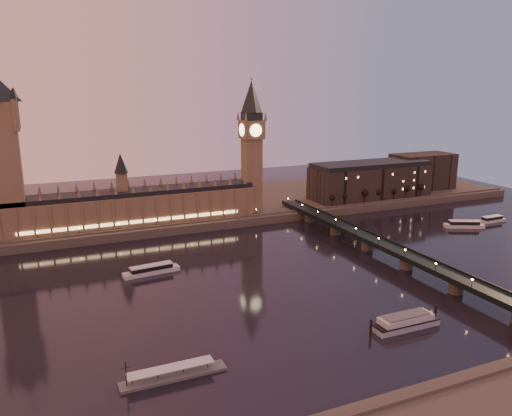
{
  "coord_description": "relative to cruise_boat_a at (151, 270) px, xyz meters",
  "views": [
    {
      "loc": [
        -97.87,
        -234.71,
        103.58
      ],
      "look_at": [
        20.07,
        35.0,
        31.37
      ],
      "focal_mm": 35.0,
      "sensor_mm": 36.0,
      "label": 1
    }
  ],
  "objects": [
    {
      "name": "pontoon_pier",
      "position": [
        -15.06,
        -106.98,
        -1.13
      ],
      "size": [
        39.19,
        6.53,
        10.45
      ],
      "color": "#595B5E",
      "rests_on": "ground"
    },
    {
      "name": "westminster_bridge",
      "position": [
        137.26,
        -32.74,
        3.27
      ],
      "size": [
        13.2,
        260.0,
        15.3
      ],
      "color": "black",
      "rests_on": "ground"
    },
    {
      "name": "bare_tree_6",
      "position": [
        261.48,
        76.26,
        11.52
      ],
      "size": [
        5.14,
        5.14,
        10.45
      ],
      "color": "black",
      "rests_on": "ground"
    },
    {
      "name": "victoria_tower",
      "position": [
        -74.35,
        88.26,
        63.54
      ],
      "size": [
        31.68,
        31.68,
        118.0
      ],
      "color": "brown",
      "rests_on": "ground"
    },
    {
      "name": "bare_tree_5",
      "position": [
        245.42,
        76.26,
        11.52
      ],
      "size": [
        5.14,
        5.14,
        10.45
      ],
      "color": "black",
      "rests_on": "ground"
    },
    {
      "name": "bare_tree_1",
      "position": [
        181.16,
        76.26,
        11.52
      ],
      "size": [
        5.14,
        5.14,
        10.45
      ],
      "color": "black",
      "rests_on": "ground"
    },
    {
      "name": "ground",
      "position": [
        45.65,
        -32.74,
        -2.25
      ],
      "size": [
        700.0,
        700.0,
        0.0
      ],
      "primitive_type": "plane",
      "color": "black",
      "rests_on": "ground"
    },
    {
      "name": "bare_tree_2",
      "position": [
        197.22,
        76.26,
        11.52
      ],
      "size": [
        5.14,
        5.14,
        10.45
      ],
      "color": "black",
      "rests_on": "ground"
    },
    {
      "name": "cruise_boat_c",
      "position": [
        268.04,
        3.48,
        -0.17
      ],
      "size": [
        23.68,
        6.62,
        4.72
      ],
      "rotation": [
        0.0,
        0.0,
        0.01
      ],
      "color": "silver",
      "rests_on": "ground"
    },
    {
      "name": "cruise_boat_b",
      "position": [
        235.8,
        0.5,
        0.1
      ],
      "size": [
        29.15,
        19.02,
        5.33
      ],
      "rotation": [
        0.0,
        0.0,
        -0.45
      ],
      "color": "silver",
      "rests_on": "ground"
    },
    {
      "name": "bare_tree_0",
      "position": [
        165.1,
        76.26,
        11.52
      ],
      "size": [
        5.14,
        5.14,
        10.45
      ],
      "color": "black",
      "rests_on": "ground"
    },
    {
      "name": "bare_tree_3",
      "position": [
        213.29,
        76.26,
        11.52
      ],
      "size": [
        5.14,
        5.14,
        10.45
      ],
      "color": "black",
      "rests_on": "ground"
    },
    {
      "name": "moored_barge",
      "position": [
        88.6,
        -109.74,
        0.57
      ],
      "size": [
        36.42,
        8.99,
        6.67
      ],
      "rotation": [
        0.0,
        0.0,
        -0.01
      ],
      "color": "#9AAAC4",
      "rests_on": "ground"
    },
    {
      "name": "bare_tree_4",
      "position": [
        229.35,
        76.26,
        11.52
      ],
      "size": [
        5.14,
        5.14,
        10.45
      ],
      "color": "black",
      "rests_on": "ground"
    },
    {
      "name": "cruise_boat_a",
      "position": [
        0.0,
        0.0,
        0.0
      ],
      "size": [
        32.5,
        10.26,
        5.11
      ],
      "rotation": [
        0.0,
        0.0,
        0.11
      ],
      "color": "silver",
      "rests_on": "ground"
    },
    {
      "name": "big_ben",
      "position": [
        99.64,
        88.24,
        61.7
      ],
      "size": [
        17.68,
        17.68,
        104.0
      ],
      "color": "brown",
      "rests_on": "ground"
    },
    {
      "name": "palace_of_westminster",
      "position": [
        5.52,
        88.25,
        19.46
      ],
      "size": [
        180.0,
        26.62,
        52.0
      ],
      "color": "brown",
      "rests_on": "ground"
    },
    {
      "name": "far_embankment",
      "position": [
        75.65,
        132.26,
        0.75
      ],
      "size": [
        560.0,
        130.0,
        6.0
      ],
      "primitive_type": "cube",
      "color": "#423D35",
      "rests_on": "ground"
    },
    {
      "name": "city_block",
      "position": [
        240.59,
        98.19,
        19.99
      ],
      "size": [
        155.0,
        45.0,
        34.0
      ],
      "color": "black",
      "rests_on": "ground"
    }
  ]
}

